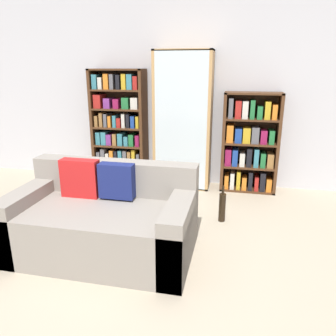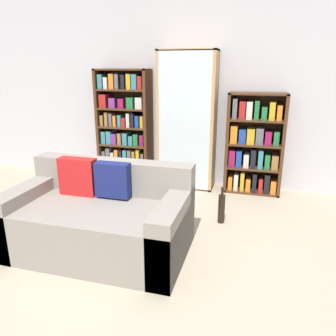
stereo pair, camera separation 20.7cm
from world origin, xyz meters
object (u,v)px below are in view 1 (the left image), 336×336
(couch, at_px, (104,221))
(wine_bottle, at_px, (222,207))
(bookshelf_left, at_px, (119,129))
(bookshelf_right, at_px, (249,145))
(display_cabinet, at_px, (183,122))

(couch, height_order, wine_bottle, couch)
(bookshelf_left, xyz_separation_m, bookshelf_right, (1.84, 0.00, -0.15))
(bookshelf_right, bearing_deg, wine_bottle, -104.69)
(bookshelf_left, xyz_separation_m, display_cabinet, (0.93, -0.02, 0.14))
(couch, distance_m, bookshelf_left, 2.05)
(couch, bearing_deg, display_cabinet, 78.17)
(couch, xyz_separation_m, bookshelf_right, (1.31, 1.92, 0.35))
(wine_bottle, bearing_deg, bookshelf_right, 75.31)
(couch, height_order, bookshelf_left, bookshelf_left)
(wine_bottle, bearing_deg, bookshelf_left, 145.50)
(bookshelf_left, bearing_deg, couch, -74.41)
(display_cabinet, bearing_deg, wine_bottle, -59.29)
(bookshelf_left, bearing_deg, wine_bottle, -34.50)
(bookshelf_left, distance_m, bookshelf_right, 1.85)
(couch, height_order, display_cabinet, display_cabinet)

